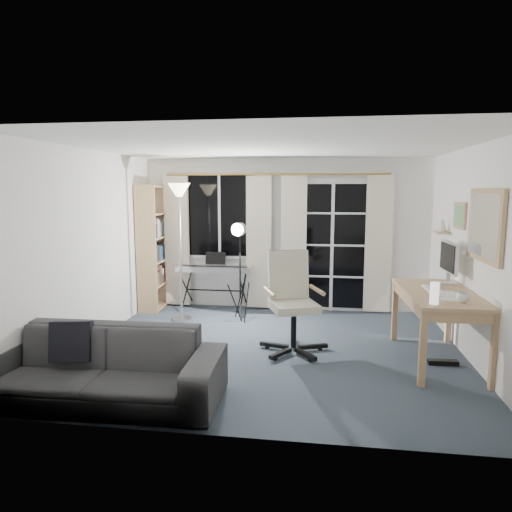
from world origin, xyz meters
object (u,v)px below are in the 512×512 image
Objects in this scene: keyboard_piano at (214,270)px; sofa at (99,355)px; office_chair at (291,292)px; bookshelf at (153,250)px; torchiere_lamp at (179,211)px; mug at (463,296)px; desk at (439,300)px; monitor at (449,259)px; studio_light at (239,241)px.

keyboard_piano reaches higher than sofa.
keyboard_piano is 2.09m from office_chair.
torchiere_lamp is (0.68, -0.69, 0.67)m from bookshelf.
keyboard_piano is 9.11× the size of mug.
monitor reaches higher than desk.
sofa reaches higher than desk.
sofa is at bearing -153.42° from monitor.
bookshelf is 1.68m from studio_light.
bookshelf is 4.44m from monitor.
studio_light is 11.25× the size of mug.
torchiere_lamp is at bearing -119.97° from keyboard_piano.
studio_light is 2.90m from sofa.
bookshelf is 1.31× the size of desk.
bookshelf is 15.14× the size of mug.
torchiere_lamp reaches higher than studio_light.
monitor is at bearing -23.16° from keyboard_piano.
torchiere_lamp reaches higher than mug.
bookshelf is 4.75m from mug.
bookshelf is 4.44m from desk.
keyboard_piano is 3.27m from sofa.
torchiere_lamp is 3.65m from desk.
desk is at bearing 101.31° from mug.
bookshelf is at bearing 159.13° from monitor.
desk is at bearing -15.84° from studio_light.
bookshelf is 3.44m from sofa.
office_chair reaches higher than desk.
studio_light is 2.78m from monitor.
mug is at bearing -97.70° from monitor.
office_chair reaches higher than sofa.
mug is (-0.10, -0.95, -0.24)m from monitor.
monitor is (3.52, -0.75, -0.51)m from torchiere_lamp.
monitor is at bearing -21.29° from bookshelf.
bookshelf reaches higher than studio_light.
office_chair reaches higher than mug.
keyboard_piano is 2.07× the size of monitor.
desk is 11.57× the size of mug.
office_chair is at bearing -38.20° from bookshelf.
monitor is (3.16, -1.36, 0.45)m from keyboard_piano.
monitor is 0.26× the size of sofa.
monitor is (4.20, -1.44, 0.16)m from bookshelf.
torchiere_lamp reaches higher than desk.
sofa is at bearing -95.69° from studio_light.
torchiere_lamp is 2.89m from sofa.
studio_light reaches higher than keyboard_piano.
sofa is (-3.37, -0.93, -0.43)m from mug.
monitor is (0.20, 0.45, 0.40)m from desk.
desk is 0.63m from monitor.
keyboard_piano is at bearing 108.68° from office_chair.
torchiere_lamp is at bearing -165.57° from studio_light.
office_chair is at bearing 43.74° from sofa.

